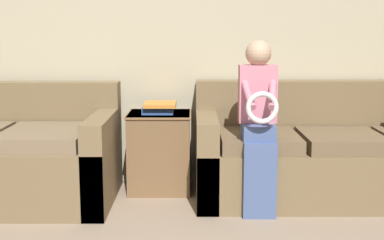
{
  "coord_description": "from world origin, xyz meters",
  "views": [
    {
      "loc": [
        0.14,
        -1.82,
        1.31
      ],
      "look_at": [
        0.15,
        1.63,
        0.73
      ],
      "focal_mm": 50.0,
      "sensor_mm": 36.0,
      "label": 1
    }
  ],
  "objects_px": {
    "couch_side": "(8,159)",
    "book_stack": "(157,108)",
    "side_shelf": "(158,151)",
    "child_left_seated": "(257,118)",
    "couch_main": "(333,156)"
  },
  "relations": [
    {
      "from": "couch_main",
      "to": "child_left_seated",
      "type": "bearing_deg",
      "value": -151.33
    },
    {
      "from": "couch_side",
      "to": "side_shelf",
      "type": "relative_size",
      "value": 2.51
    },
    {
      "from": "couch_side",
      "to": "book_stack",
      "type": "relative_size",
      "value": 5.58
    },
    {
      "from": "couch_main",
      "to": "child_left_seated",
      "type": "height_order",
      "value": "child_left_seated"
    },
    {
      "from": "book_stack",
      "to": "couch_side",
      "type": "bearing_deg",
      "value": -167.27
    },
    {
      "from": "side_shelf",
      "to": "book_stack",
      "type": "relative_size",
      "value": 2.22
    },
    {
      "from": "child_left_seated",
      "to": "book_stack",
      "type": "xyz_separation_m",
      "value": [
        -0.74,
        0.53,
        -0.0
      ]
    },
    {
      "from": "couch_side",
      "to": "side_shelf",
      "type": "distance_m",
      "value": 1.17
    },
    {
      "from": "couch_main",
      "to": "couch_side",
      "type": "distance_m",
      "value": 2.54
    },
    {
      "from": "couch_main",
      "to": "side_shelf",
      "type": "bearing_deg",
      "value": 172.81
    },
    {
      "from": "side_shelf",
      "to": "book_stack",
      "type": "distance_m",
      "value": 0.36
    },
    {
      "from": "book_stack",
      "to": "side_shelf",
      "type": "bearing_deg",
      "value": 75.25
    },
    {
      "from": "child_left_seated",
      "to": "side_shelf",
      "type": "distance_m",
      "value": 0.98
    },
    {
      "from": "couch_side",
      "to": "child_left_seated",
      "type": "xyz_separation_m",
      "value": [
        1.88,
        -0.27,
        0.37
      ]
    },
    {
      "from": "couch_main",
      "to": "book_stack",
      "type": "height_order",
      "value": "couch_main"
    }
  ]
}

